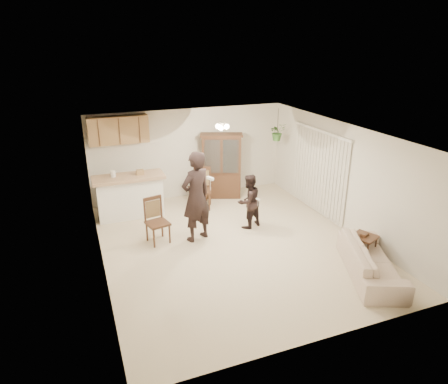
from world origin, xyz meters
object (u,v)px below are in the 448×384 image
object	(u,v)px
chair_bar	(158,230)
chair_hutch_left	(202,197)
sofa	(372,258)
chair_hutch_right	(198,192)
china_hutch	(221,166)
child	(249,201)
side_table	(363,246)
adult	(196,202)

from	to	relation	value
chair_bar	chair_hutch_left	world-z (taller)	chair_hutch_left
sofa	chair_hutch_right	bearing A→B (deg)	45.44
china_hutch	chair_hutch_right	world-z (taller)	china_hutch
child	chair_hutch_right	xyz separation A→B (m)	(-0.62, 2.04, -0.42)
sofa	child	distance (m)	3.08
child	side_table	xyz separation A→B (m)	(1.60, -2.19, -0.41)
chair_bar	chair_hutch_right	bearing A→B (deg)	39.23
side_table	china_hutch	bearing A→B (deg)	109.23
chair_hutch_right	sofa	bearing A→B (deg)	90.16
china_hutch	chair_hutch_right	xyz separation A→B (m)	(-0.73, -0.06, -0.65)
side_table	chair_hutch_left	size ratio (longest dim) A/B	0.55
child	chair_hutch_left	distance (m)	1.69
adult	china_hutch	distance (m)	2.68
chair_hutch_right	adult	bearing A→B (deg)	49.91
sofa	china_hutch	bearing A→B (deg)	37.41
side_table	chair_hutch_right	size ratio (longest dim) A/B	0.66
chair_hutch_left	china_hutch	bearing A→B (deg)	59.33
china_hutch	side_table	world-z (taller)	china_hutch
china_hutch	chair_hutch_left	size ratio (longest dim) A/B	1.67
sofa	adult	world-z (taller)	adult
child	china_hutch	world-z (taller)	china_hutch
sofa	chair_hutch_right	xyz separation A→B (m)	(-1.95, 4.80, -0.11)
child	china_hutch	size ratio (longest dim) A/B	0.74
sofa	chair_bar	distance (m)	4.48
child	chair_hutch_right	size ratio (longest dim) A/B	1.47
adult	chair_hutch_right	bearing A→B (deg)	-129.97
side_table	chair_hutch_left	bearing A→B (deg)	121.62
sofa	child	xyz separation A→B (m)	(-1.32, 2.76, 0.31)
adult	child	size ratio (longest dim) A/B	1.33
adult	chair_hutch_right	world-z (taller)	adult
side_table	chair_hutch_right	xyz separation A→B (m)	(-2.22, 4.22, -0.00)
adult	chair_bar	world-z (taller)	adult
china_hutch	chair_bar	size ratio (longest dim) A/B	1.78
sofa	adult	bearing A→B (deg)	69.03
adult	chair_bar	xyz separation A→B (m)	(-0.85, 0.17, -0.61)
side_table	child	bearing A→B (deg)	126.21
adult	side_table	distance (m)	3.63
adult	chair_bar	bearing A→B (deg)	-33.29
chair_bar	sofa	bearing A→B (deg)	-51.21
chair_hutch_left	side_table	bearing A→B (deg)	-36.33
china_hutch	side_table	size ratio (longest dim) A/B	3.04
child	chair_hutch_right	bearing A→B (deg)	-91.78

